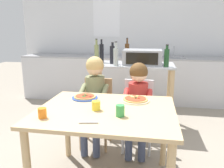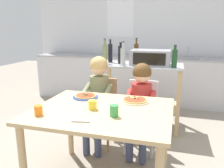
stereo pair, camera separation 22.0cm
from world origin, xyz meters
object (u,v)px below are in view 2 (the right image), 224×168
pizza_plate_cream (135,100)px  dining_chair_right (142,110)px  drinking_cup_orange (38,110)px  bottle_dark_olive_oil (175,58)px  bottle_slim_sauce (123,56)px  child_in_olive_shirt (98,91)px  serving_spoon (81,122)px  bottle_clear_vinegar (121,54)px  drinking_cup_yellow (92,105)px  dining_chair_left (101,107)px  child_in_red_shirt (141,97)px  bottle_tall_green_wine (136,52)px  drinking_cup_green (114,111)px  dining_table (103,120)px  toaster_oven (151,57)px  kitchen_island_cart (140,85)px  pizza_plate_blue_rimmed (86,96)px  bottle_brown_beer (105,53)px  bottle_squat_spirits (110,53)px

pizza_plate_cream → dining_chair_right: bearing=90.0°
dining_chair_right → drinking_cup_orange: dining_chair_right is taller
bottle_dark_olive_oil → bottle_slim_sauce: size_ratio=0.90×
child_in_olive_shirt → drinking_cup_orange: 0.93m
child_in_olive_shirt → serving_spoon: bearing=-77.9°
bottle_clear_vinegar → drinking_cup_yellow: bearing=-85.5°
dining_chair_left → child_in_red_shirt: (0.50, -0.12, 0.20)m
dining_chair_right → dining_chair_left: bearing=-179.8°
child_in_olive_shirt → drinking_cup_yellow: (0.19, -0.67, 0.07)m
bottle_tall_green_wine → dining_chair_right: (0.24, -0.91, -0.58)m
drinking_cup_orange → child_in_olive_shirt: bearing=79.2°
bottle_dark_olive_oil → drinking_cup_green: 1.49m
bottle_dark_olive_oil → child_in_olive_shirt: (-0.82, -0.63, -0.33)m
bottle_dark_olive_oil → dining_table: bottle_dark_olive_oil is taller
bottle_clear_vinegar → drinking_cup_yellow: bottle_clear_vinegar is taller
bottle_slim_sauce → drinking_cup_green: bottle_slim_sauce is taller
toaster_oven → child_in_red_shirt: size_ratio=0.52×
kitchen_island_cart → dining_table: kitchen_island_cart is taller
pizza_plate_blue_rimmed → drinking_cup_green: bearing=-45.0°
toaster_oven → bottle_dark_olive_oil: (0.32, -0.15, 0.02)m
bottle_clear_vinegar → pizza_plate_blue_rimmed: bottle_clear_vinegar is taller
bottle_clear_vinegar → child_in_red_shirt: bearing=-61.6°
serving_spoon → dining_chair_left: bearing=100.8°
serving_spoon → drinking_cup_yellow: bearing=92.9°
dining_chair_right → bottle_tall_green_wine: bearing=104.8°
serving_spoon → drinking_cup_orange: bearing=173.6°
serving_spoon → bottle_tall_green_wine: bearing=88.5°
bottle_brown_beer → pizza_plate_blue_rimmed: bottle_brown_beer is taller
dining_chair_right → pizza_plate_cream: (-0.00, -0.48, 0.27)m
bottle_dark_olive_oil → child_in_olive_shirt: bottle_dark_olive_oil is taller
bottle_clear_vinegar → drinking_cup_yellow: 1.48m
pizza_plate_cream → drinking_cup_green: 0.43m
pizza_plate_cream → bottle_dark_olive_oil: bearing=71.7°
bottle_tall_green_wine → child_in_olive_shirt: bottle_tall_green_wine is taller
kitchen_island_cart → serving_spoon: size_ratio=8.31×
bottle_clear_vinegar → child_in_red_shirt: bottle_clear_vinegar is taller
bottle_squat_spirits → dining_chair_left: (0.10, -0.76, -0.58)m
kitchen_island_cart → pizza_plate_cream: kitchen_island_cart is taller
dining_chair_right → drinking_cup_yellow: 0.90m
toaster_oven → bottle_clear_vinegar: (-0.43, -0.00, 0.03)m
toaster_oven → serving_spoon: size_ratio=3.79×
bottle_dark_olive_oil → dining_chair_left: 1.12m
bottle_slim_sauce → dining_chair_right: size_ratio=0.40×
pizza_plate_cream → dining_table: bearing=-129.9°
bottle_clear_vinegar → pizza_plate_cream: size_ratio=1.14×
kitchen_island_cart → bottle_brown_beer: bearing=-172.3°
dining_chair_left → drinking_cup_green: bearing=-65.3°
bottle_tall_green_wine → toaster_oven: bearing=-45.1°
bottle_tall_green_wine → drinking_cup_orange: size_ratio=4.55×
toaster_oven → bottle_clear_vinegar: 0.43m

